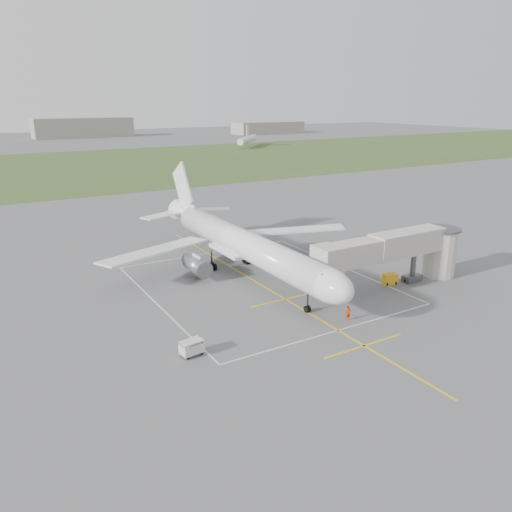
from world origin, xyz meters
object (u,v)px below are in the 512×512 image
airliner (242,244)px  gpu_unit (389,279)px  ramp_worker_nose (348,313)px  ramp_worker_wing (196,273)px  baggage_cart (192,348)px  jet_bridge (402,250)px

airliner → gpu_unit: 20.26m
ramp_worker_nose → ramp_worker_wing: (-8.88, 20.78, -0.07)m
airliner → gpu_unit: bearing=-42.1°
airliner → ramp_worker_wing: 7.45m
ramp_worker_wing → baggage_cart: bearing=88.1°
jet_bridge → ramp_worker_nose: jet_bridge is taller
gpu_unit → ramp_worker_wing: (-21.13, 14.80, 0.09)m
gpu_unit → baggage_cart: size_ratio=0.90×
airliner → baggage_cart: airliner is taller
baggage_cart → ramp_worker_nose: size_ratio=1.36×
ramp_worker_wing → airliner: bearing=-169.5°
jet_bridge → baggage_cart: 31.60m
jet_bridge → gpu_unit: size_ratio=11.24×
ramp_worker_nose → airliner: bearing=106.7°
ramp_worker_nose → jet_bridge: bearing=30.3°
gpu_unit → ramp_worker_nose: 13.64m
baggage_cart → ramp_worker_nose: ramp_worker_nose is taller
airliner → ramp_worker_nose: size_ratio=27.42×
baggage_cart → ramp_worker_nose: (17.96, -1.56, 0.08)m
gpu_unit → baggage_cart: 30.53m
jet_bridge → ramp_worker_wing: jet_bridge is taller
ramp_worker_nose → baggage_cart: bearing=-175.7°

